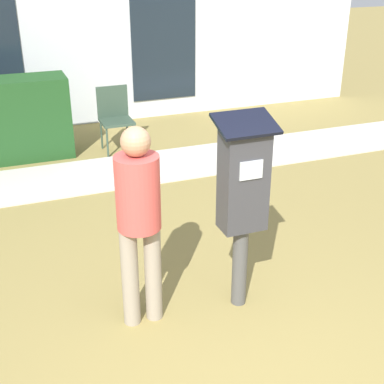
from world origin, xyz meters
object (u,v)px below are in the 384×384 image
object	(u,v)px
outdoor_chair_left	(20,119)
parking_meter	(243,190)
outdoor_chair_middle	(115,114)
person_standing	(139,214)

from	to	relation	value
outdoor_chair_left	parking_meter	bearing A→B (deg)	-79.65
parking_meter	outdoor_chair_middle	distance (m)	3.98
person_standing	outdoor_chair_middle	distance (m)	3.97
parking_meter	outdoor_chair_left	distance (m)	4.41
outdoor_chair_left	outdoor_chair_middle	xyz separation A→B (m)	(1.27, -0.23, 0.00)
parking_meter	outdoor_chair_left	size ratio (longest dim) A/B	1.77
outdoor_chair_middle	outdoor_chair_left	bearing A→B (deg)	150.59
person_standing	outdoor_chair_left	xyz separation A→B (m)	(-0.54, 4.11, -0.40)
person_standing	outdoor_chair_middle	bearing A→B (deg)	110.88
parking_meter	person_standing	distance (m)	0.80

